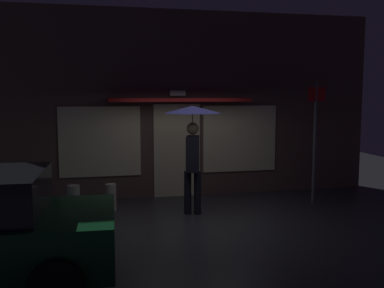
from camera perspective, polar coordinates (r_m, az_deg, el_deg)
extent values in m
plane|color=#2D2D33|center=(8.61, 0.73, -9.95)|extent=(18.00, 18.00, 0.00)
cube|color=brown|center=(10.56, -2.14, 5.12)|extent=(9.71, 0.30, 4.37)
cube|color=beige|center=(10.48, -1.95, -0.84)|extent=(1.10, 0.04, 2.20)
cube|color=beige|center=(10.28, -11.74, 0.29)|extent=(1.83, 0.04, 1.60)
cube|color=beige|center=(10.84, 6.16, 0.70)|extent=(1.83, 0.04, 1.60)
cube|color=white|center=(10.31, -1.90, 6.56)|extent=(0.36, 0.16, 0.12)
cube|color=maroon|center=(10.07, -1.64, 5.71)|extent=(3.20, 0.70, 0.08)
cylinder|color=black|center=(9.03, 0.71, -6.28)|extent=(0.15, 0.15, 0.88)
cylinder|color=black|center=(9.04, -0.56, -6.26)|extent=(0.15, 0.15, 0.88)
cube|color=black|center=(8.89, 0.08, -1.26)|extent=(0.36, 0.51, 0.71)
cube|color=silver|center=(8.83, -0.66, -1.31)|extent=(0.06, 0.14, 0.57)
cube|color=red|center=(8.83, -0.66, -1.44)|extent=(0.04, 0.05, 0.46)
sphere|color=tan|center=(8.84, 0.08, 2.01)|extent=(0.24, 0.24, 0.24)
cylinder|color=slate|center=(8.84, 0.08, 1.94)|extent=(0.02, 0.02, 0.92)
cone|color=#14144C|center=(8.82, 0.08, 4.47)|extent=(1.15, 1.15, 0.14)
cylinder|color=black|center=(7.01, -15.22, -11.32)|extent=(0.65, 0.24, 0.64)
cylinder|color=black|center=(5.34, -16.98, -17.15)|extent=(0.65, 0.24, 0.64)
cylinder|color=#595B60|center=(10.12, 15.50, 0.02)|extent=(0.07, 0.07, 2.68)
cube|color=red|center=(10.04, 15.74, 6.19)|extent=(0.40, 0.02, 0.30)
cylinder|color=#B2A899|center=(9.44, -10.39, -6.79)|extent=(0.22, 0.22, 0.57)
cylinder|color=#9E998E|center=(9.10, -14.99, -7.15)|extent=(0.24, 0.24, 0.65)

